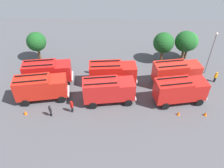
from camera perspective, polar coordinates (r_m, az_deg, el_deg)
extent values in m
plane|color=#4C4C51|center=(32.97, 0.00, -1.91)|extent=(56.43, 56.43, 0.00)
cube|color=red|center=(31.57, -13.65, -0.41)|extent=(2.61, 2.86, 2.60)
cube|color=#8C9EAD|center=(31.27, -11.83, 0.21)|extent=(0.46, 2.10, 1.46)
cube|color=red|center=(32.09, -19.88, -0.77)|extent=(5.17, 3.32, 2.90)
cube|color=black|center=(31.73, -20.32, 2.21)|extent=(4.27, 0.90, 0.12)
cube|color=black|center=(30.64, -20.66, 0.70)|extent=(4.27, 0.90, 0.12)
cube|color=silver|center=(32.16, -11.23, -1.81)|extent=(0.63, 2.37, 0.28)
cylinder|color=black|center=(33.43, -12.84, -1.17)|extent=(1.15, 0.54, 1.10)
cylinder|color=black|center=(31.61, -12.96, -3.92)|extent=(1.15, 0.54, 1.10)
cylinder|color=black|center=(34.31, -20.97, -1.90)|extent=(1.15, 0.54, 1.10)
cylinder|color=black|center=(32.53, -21.56, -4.60)|extent=(1.15, 0.54, 1.10)
cube|color=red|center=(30.22, 3.68, -1.22)|extent=(2.53, 2.78, 2.60)
cube|color=#8C9EAD|center=(30.19, 5.67, -0.62)|extent=(0.38, 2.12, 1.46)
cube|color=red|center=(29.80, -2.96, -1.47)|extent=(5.10, 3.15, 2.90)
cube|color=black|center=(29.37, -3.15, 1.74)|extent=(4.29, 0.73, 0.12)
cube|color=black|center=(28.28, -2.97, 0.09)|extent=(4.29, 0.73, 0.12)
cube|color=silver|center=(31.16, 5.78, -2.69)|extent=(0.53, 2.38, 0.28)
cylinder|color=black|center=(32.14, 3.59, -1.97)|extent=(1.14, 0.50, 1.10)
cylinder|color=black|center=(30.39, 4.30, -4.88)|extent=(1.14, 0.50, 1.10)
cylinder|color=black|center=(31.80, -5.17, -2.59)|extent=(1.14, 0.50, 1.10)
cylinder|color=black|center=(30.03, -4.99, -5.57)|extent=(1.14, 0.50, 1.10)
cube|color=red|center=(32.39, 21.18, -1.07)|extent=(2.62, 2.86, 2.60)
cube|color=#8C9EAD|center=(32.71, 22.92, -0.46)|extent=(0.47, 2.10, 1.46)
cube|color=red|center=(30.82, 15.52, -1.51)|extent=(5.18, 3.34, 2.90)
cube|color=black|center=(30.37, 15.55, 1.58)|extent=(4.27, 0.91, 0.12)
cube|color=black|center=(29.39, 16.50, -0.01)|extent=(4.27, 0.91, 0.12)
cube|color=silver|center=(33.65, 22.54, -2.37)|extent=(0.63, 2.37, 0.28)
cylinder|color=black|center=(34.20, 20.05, -1.78)|extent=(1.15, 0.55, 1.10)
cylinder|color=black|center=(32.68, 21.77, -4.45)|extent=(1.15, 0.55, 1.10)
cylinder|color=black|center=(32.31, 12.30, -2.70)|extent=(1.15, 0.55, 1.10)
cylinder|color=black|center=(30.69, 13.71, -5.60)|extent=(1.15, 0.55, 1.10)
cube|color=red|center=(34.39, -12.43, 3.40)|extent=(2.57, 2.82, 2.60)
cube|color=#8C9EAD|center=(34.12, -10.75, 3.98)|extent=(0.42, 2.11, 1.46)
cube|color=red|center=(34.87, -18.17, 3.08)|extent=(5.14, 3.24, 2.90)
cube|color=black|center=(34.61, -18.54, 5.85)|extent=(4.28, 0.81, 0.12)
cube|color=black|center=(33.47, -18.84, 4.60)|extent=(4.28, 0.81, 0.12)
cube|color=silver|center=(34.94, -10.23, 2.02)|extent=(0.58, 2.38, 0.28)
cylinder|color=black|center=(36.23, -11.71, 2.50)|extent=(1.14, 0.52, 1.10)
cylinder|color=black|center=(34.31, -11.84, 0.17)|extent=(1.14, 0.52, 1.10)
cylinder|color=black|center=(37.04, -19.25, 1.84)|extent=(1.14, 0.52, 1.10)
cylinder|color=black|center=(35.16, -19.78, -0.47)|extent=(1.14, 0.52, 1.10)
cube|color=red|center=(33.35, 4.31, 3.07)|extent=(2.43, 2.70, 2.60)
cube|color=#8C9EAD|center=(33.32, 6.13, 3.57)|extent=(0.28, 2.12, 1.46)
cube|color=red|center=(33.01, -1.72, 3.07)|extent=(5.02, 2.94, 2.90)
cube|color=black|center=(32.70, -1.82, 6.01)|extent=(4.31, 0.53, 0.12)
cube|color=black|center=(31.55, -1.72, 4.68)|extent=(4.31, 0.53, 0.12)
cube|color=silver|center=(34.20, 6.22, 1.56)|extent=(0.42, 2.38, 0.28)
cylinder|color=black|center=(35.25, 4.28, 2.15)|extent=(1.13, 0.45, 1.10)
cylinder|color=black|center=(33.36, 4.78, -0.28)|extent=(1.13, 0.45, 1.10)
cylinder|color=black|center=(34.97, -3.71, 1.86)|extent=(1.13, 0.45, 1.10)
cylinder|color=black|center=(33.07, -3.66, -0.61)|extent=(1.13, 0.45, 1.10)
cube|color=red|center=(35.64, 19.98, 3.18)|extent=(2.61, 2.85, 2.60)
cube|color=#8C9EAD|center=(35.96, 21.58, 3.69)|extent=(0.45, 2.11, 1.46)
cube|color=red|center=(34.13, 14.78, 2.99)|extent=(5.17, 3.31, 2.90)
cube|color=black|center=(33.81, 14.81, 5.82)|extent=(4.27, 0.88, 0.12)
cube|color=black|center=(32.76, 15.63, 4.53)|extent=(4.27, 0.88, 0.12)
cube|color=silver|center=(36.82, 21.26, 1.84)|extent=(0.62, 2.37, 0.28)
cylinder|color=black|center=(37.44, 19.01, 2.32)|extent=(1.14, 0.54, 1.10)
cylinder|color=black|center=(35.77, 20.51, 0.07)|extent=(1.14, 0.54, 1.10)
cylinder|color=black|center=(35.59, 11.90, 1.73)|extent=(1.14, 0.54, 1.10)
cylinder|color=black|center=(33.83, 13.13, -0.68)|extent=(1.14, 0.54, 1.10)
cylinder|color=black|center=(36.90, -13.80, 2.54)|extent=(0.16, 0.16, 0.75)
cylinder|color=black|center=(36.84, -13.49, 2.54)|extent=(0.16, 0.16, 0.75)
cube|color=orange|center=(36.48, -13.81, 3.43)|extent=(0.42, 0.24, 0.65)
sphere|color=brown|center=(36.24, -13.91, 3.99)|extent=(0.21, 0.21, 0.21)
cylinder|color=orange|center=(36.19, -13.93, 4.10)|extent=(0.26, 0.26, 0.06)
cylinder|color=black|center=(30.09, -15.51, -7.51)|extent=(0.16, 0.16, 0.79)
cylinder|color=black|center=(30.24, -15.67, -7.27)|extent=(0.16, 0.16, 0.79)
cube|color=black|center=(29.66, -15.83, -6.39)|extent=(0.45, 0.48, 0.69)
sphere|color=#9E704C|center=(29.35, -15.98, -5.76)|extent=(0.22, 0.22, 0.22)
cylinder|color=black|center=(29.29, -16.01, -5.63)|extent=(0.28, 0.28, 0.07)
cylinder|color=black|center=(36.67, -5.38, 3.39)|extent=(0.16, 0.16, 0.79)
cylinder|color=black|center=(36.49, -5.32, 3.21)|extent=(0.16, 0.16, 0.79)
cube|color=orange|center=(36.16, -5.42, 4.25)|extent=(0.34, 0.47, 0.68)
sphere|color=beige|center=(35.91, -5.46, 4.85)|extent=(0.22, 0.22, 0.22)
cylinder|color=orange|center=(35.86, -5.47, 4.97)|extent=(0.28, 0.28, 0.07)
cylinder|color=black|center=(29.97, -10.36, -6.64)|extent=(0.16, 0.16, 0.84)
cylinder|color=black|center=(30.10, -10.18, -6.37)|extent=(0.16, 0.16, 0.84)
cube|color=#B7140F|center=(29.49, -10.44, -5.42)|extent=(0.34, 0.47, 0.73)
sphere|color=brown|center=(29.16, -10.55, -4.73)|extent=(0.24, 0.24, 0.24)
cylinder|color=#B7140F|center=(29.10, -10.57, -4.59)|extent=(0.30, 0.30, 0.07)
cylinder|color=black|center=(38.26, 25.27, 1.08)|extent=(0.16, 0.16, 0.81)
cylinder|color=black|center=(38.13, 25.03, 1.02)|extent=(0.16, 0.16, 0.81)
cube|color=orange|center=(37.78, 25.45, 1.97)|extent=(0.48, 0.37, 0.71)
sphere|color=beige|center=(37.53, 25.64, 2.54)|extent=(0.23, 0.23, 0.23)
cylinder|color=orange|center=(37.49, 25.68, 2.65)|extent=(0.29, 0.29, 0.07)
cylinder|color=brown|center=(41.94, -18.40, 7.40)|extent=(0.42, 0.42, 2.10)
sphere|color=#19511E|center=(40.80, -19.09, 10.36)|extent=(3.35, 3.35, 3.35)
cylinder|color=brown|center=(40.14, 12.74, 7.13)|extent=(0.44, 0.44, 2.20)
sphere|color=#19511E|center=(38.89, 13.27, 10.40)|extent=(3.53, 3.53, 3.53)
cylinder|color=brown|center=(41.43, 17.84, 7.24)|extent=(0.45, 0.45, 2.24)
sphere|color=#19511E|center=(40.21, 18.57, 10.45)|extent=(3.58, 3.58, 3.58)
cylinder|color=brown|center=(42.19, 18.63, 7.51)|extent=(0.41, 0.41, 2.06)
sphere|color=#236628|center=(41.07, 19.31, 10.42)|extent=(3.30, 3.30, 3.30)
cone|color=#F2600C|center=(31.66, 23.15, -7.13)|extent=(0.43, 0.43, 0.61)
cone|color=#F2600C|center=(31.49, -21.67, -6.92)|extent=(0.44, 0.44, 0.63)
cone|color=#F2600C|center=(30.55, 16.93, -7.27)|extent=(0.41, 0.41, 0.58)
cylinder|color=slate|center=(38.17, 24.16, 6.91)|extent=(0.16, 0.16, 6.90)
sphere|color=#F2EFCC|center=(36.61, 25.64, 11.72)|extent=(0.36, 0.36, 0.36)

